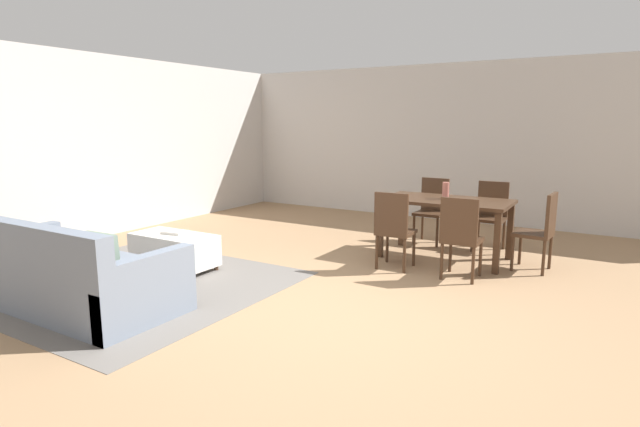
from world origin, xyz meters
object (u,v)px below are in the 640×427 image
at_px(dining_chair_head_east, 541,227).
at_px(dining_table, 446,207).
at_px(dining_chair_far_left, 432,206).
at_px(dining_chair_near_left, 394,226).
at_px(book_on_ottoman, 175,232).
at_px(ottoman_table, 174,249).
at_px(dining_chair_near_right, 461,234).
at_px(dining_chair_far_right, 491,212).
at_px(couch, 68,277).
at_px(vase_centerpiece, 446,191).

bearing_deg(dining_chair_head_east, dining_table, -179.62).
relative_size(dining_chair_far_left, dining_chair_head_east, 1.00).
relative_size(dining_chair_near_left, dining_chair_head_east, 1.00).
xyz_separation_m(dining_chair_near_left, book_on_ottoman, (-2.24, -1.27, -0.09)).
relative_size(ottoman_table, dining_chair_near_right, 1.11).
distance_m(dining_chair_near_left, dining_chair_head_east, 1.69).
distance_m(dining_table, dining_chair_head_east, 1.13).
relative_size(dining_chair_near_left, dining_chair_far_right, 1.00).
height_order(couch, dining_chair_head_east, dining_chair_head_east).
bearing_deg(dining_table, dining_chair_far_right, 63.46).
bearing_deg(dining_chair_near_right, dining_chair_head_east, 49.16).
xyz_separation_m(ottoman_table, dining_table, (2.57, 2.11, 0.42)).
height_order(couch, book_on_ottoman, couch).
relative_size(dining_chair_near_right, dining_chair_far_right, 1.00).
height_order(couch, dining_chair_near_right, dining_chair_near_right).
relative_size(dining_table, dining_chair_head_east, 1.70).
xyz_separation_m(dining_chair_near_left, dining_chair_near_right, (0.78, -0.00, 0.00)).
bearing_deg(dining_table, dining_chair_head_east, 0.38).
height_order(dining_table, book_on_ottoman, dining_table).
bearing_deg(couch, dining_table, 54.65).
xyz_separation_m(dining_chair_near_right, dining_chair_far_right, (-0.04, 1.58, 0.00)).
distance_m(dining_chair_far_right, vase_centerpiece, 0.92).
xyz_separation_m(dining_table, dining_chair_head_east, (1.12, 0.01, -0.14)).
height_order(couch, dining_chair_near_left, dining_chair_near_left).
bearing_deg(dining_chair_near_right, couch, -137.13).
bearing_deg(dining_chair_far_right, couch, -123.87).
xyz_separation_m(dining_chair_near_left, dining_chair_head_east, (1.48, 0.81, 0.00)).
bearing_deg(vase_centerpiece, dining_chair_far_right, 62.03).
bearing_deg(couch, dining_chair_far_left, 64.35).
bearing_deg(dining_chair_far_right, ottoman_table, -135.70).
xyz_separation_m(dining_table, dining_chair_far_right, (0.39, 0.77, -0.14)).
bearing_deg(dining_chair_near_right, vase_centerpiece, 118.04).
bearing_deg(ottoman_table, dining_chair_near_right, 23.63).
bearing_deg(dining_chair_far_right, dining_chair_head_east, -46.20).
xyz_separation_m(couch, dining_chair_near_left, (2.12, 2.70, 0.23)).
xyz_separation_m(dining_chair_near_right, dining_chair_head_east, (0.70, 0.81, 0.00)).
xyz_separation_m(dining_chair_far_left, vase_centerpiece, (0.42, -0.75, 0.35)).
relative_size(couch, dining_table, 1.39).
bearing_deg(dining_chair_head_east, dining_chair_near_left, -151.43).
bearing_deg(dining_chair_near_right, book_on_ottoman, -157.18).
relative_size(couch, dining_chair_far_right, 2.37).
relative_size(couch, dining_chair_far_left, 2.37).
bearing_deg(vase_centerpiece, dining_chair_near_left, -112.80).
bearing_deg(ottoman_table, dining_chair_far_left, 53.43).
relative_size(dining_chair_near_left, book_on_ottoman, 3.54).
bearing_deg(dining_chair_near_left, dining_chair_near_right, -0.18).
distance_m(dining_chair_near_left, book_on_ottoman, 2.57).
distance_m(dining_chair_near_left, dining_chair_far_left, 1.58).
height_order(dining_chair_near_right, dining_chair_far_left, same).
bearing_deg(couch, ottoman_table, 93.72).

